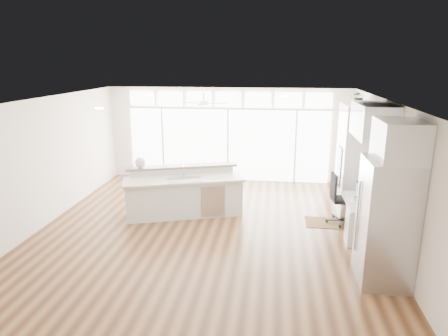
# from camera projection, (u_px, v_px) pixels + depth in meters

# --- Properties ---
(floor) EXTENTS (7.00, 8.00, 0.02)m
(floor) POSITION_uv_depth(u_px,v_px,m) (205.00, 235.00, 8.15)
(floor) COLOR #462915
(floor) RESTS_ON ground
(ceiling) EXTENTS (7.00, 8.00, 0.02)m
(ceiling) POSITION_uv_depth(u_px,v_px,m) (203.00, 101.00, 7.44)
(ceiling) COLOR white
(ceiling) RESTS_ON wall_back
(wall_back) EXTENTS (7.00, 0.04, 2.70)m
(wall_back) POSITION_uv_depth(u_px,v_px,m) (228.00, 135.00, 11.62)
(wall_back) COLOR silver
(wall_back) RESTS_ON floor
(wall_front) EXTENTS (7.00, 0.04, 2.70)m
(wall_front) POSITION_uv_depth(u_px,v_px,m) (134.00, 278.00, 3.96)
(wall_front) COLOR silver
(wall_front) RESTS_ON floor
(wall_left) EXTENTS (0.04, 8.00, 2.70)m
(wall_left) POSITION_uv_depth(u_px,v_px,m) (37.00, 165.00, 8.22)
(wall_left) COLOR silver
(wall_left) RESTS_ON floor
(wall_right) EXTENTS (0.04, 8.00, 2.70)m
(wall_right) POSITION_uv_depth(u_px,v_px,m) (391.00, 177.00, 7.36)
(wall_right) COLOR silver
(wall_right) RESTS_ON floor
(glass_wall) EXTENTS (5.80, 0.06, 2.08)m
(glass_wall) POSITION_uv_depth(u_px,v_px,m) (228.00, 145.00, 11.65)
(glass_wall) COLOR white
(glass_wall) RESTS_ON wall_back
(transom_row) EXTENTS (5.90, 0.06, 0.40)m
(transom_row) POSITION_uv_depth(u_px,v_px,m) (228.00, 99.00, 11.30)
(transom_row) COLOR white
(transom_row) RESTS_ON wall_back
(desk_window) EXTENTS (0.04, 0.85, 0.85)m
(desk_window) POSITION_uv_depth(u_px,v_px,m) (386.00, 163.00, 7.60)
(desk_window) COLOR white
(desk_window) RESTS_ON wall_right
(ceiling_fan) EXTENTS (1.16, 1.16, 0.32)m
(ceiling_fan) POSITION_uv_depth(u_px,v_px,m) (204.00, 99.00, 10.24)
(ceiling_fan) COLOR white
(ceiling_fan) RESTS_ON ceiling
(recessed_lights) EXTENTS (3.40, 3.00, 0.02)m
(recessed_lights) POSITION_uv_depth(u_px,v_px,m) (205.00, 101.00, 7.64)
(recessed_lights) COLOR white
(recessed_lights) RESTS_ON ceiling
(oven_cabinet) EXTENTS (0.64, 1.20, 2.50)m
(oven_cabinet) POSITION_uv_depth(u_px,v_px,m) (354.00, 159.00, 9.15)
(oven_cabinet) COLOR silver
(oven_cabinet) RESTS_ON floor
(desk_nook) EXTENTS (0.72, 1.30, 0.76)m
(desk_nook) POSITION_uv_depth(u_px,v_px,m) (362.00, 219.00, 7.95)
(desk_nook) COLOR silver
(desk_nook) RESTS_ON floor
(upper_cabinets) EXTENTS (0.64, 1.30, 0.64)m
(upper_cabinets) POSITION_uv_depth(u_px,v_px,m) (374.00, 121.00, 7.43)
(upper_cabinets) COLOR silver
(upper_cabinets) RESTS_ON wall_right
(refrigerator) EXTENTS (0.76, 0.90, 2.00)m
(refrigerator) POSITION_uv_depth(u_px,v_px,m) (386.00, 222.00, 6.21)
(refrigerator) COLOR #AFAFB4
(refrigerator) RESTS_ON floor
(fridge_cabinet) EXTENTS (0.64, 0.90, 0.60)m
(fridge_cabinet) POSITION_uv_depth(u_px,v_px,m) (400.00, 140.00, 5.86)
(fridge_cabinet) COLOR silver
(fridge_cabinet) RESTS_ON wall_right
(framed_photos) EXTENTS (0.06, 0.22, 0.80)m
(framed_photos) POSITION_uv_depth(u_px,v_px,m) (377.00, 163.00, 8.24)
(framed_photos) COLOR black
(framed_photos) RESTS_ON wall_right
(kitchen_island) EXTENTS (2.87, 1.80, 1.07)m
(kitchen_island) POSITION_uv_depth(u_px,v_px,m) (184.00, 193.00, 9.05)
(kitchen_island) COLOR silver
(kitchen_island) RESTS_ON floor
(rug) EXTENTS (0.89, 0.65, 0.01)m
(rug) POSITION_uv_depth(u_px,v_px,m) (326.00, 223.00, 8.73)
(rug) COLOR #3D2713
(rug) RESTS_ON floor
(office_chair) EXTENTS (0.63, 0.59, 1.11)m
(office_chair) POSITION_uv_depth(u_px,v_px,m) (342.00, 199.00, 8.58)
(office_chair) COLOR black
(office_chair) RESTS_ON floor
(fishbowl) EXTENTS (0.29, 0.29, 0.25)m
(fishbowl) POSITION_uv_depth(u_px,v_px,m) (140.00, 162.00, 9.09)
(fishbowl) COLOR silver
(fishbowl) RESTS_ON kitchen_island
(monitor) EXTENTS (0.14, 0.45, 0.37)m
(monitor) POSITION_uv_depth(u_px,v_px,m) (361.00, 192.00, 7.81)
(monitor) COLOR black
(monitor) RESTS_ON desk_nook
(keyboard) EXTENTS (0.15, 0.33, 0.02)m
(keyboard) POSITION_uv_depth(u_px,v_px,m) (351.00, 200.00, 7.88)
(keyboard) COLOR white
(keyboard) RESTS_ON desk_nook
(potted_plant) EXTENTS (0.30, 0.33, 0.26)m
(potted_plant) POSITION_uv_depth(u_px,v_px,m) (359.00, 98.00, 8.80)
(potted_plant) COLOR #255323
(potted_plant) RESTS_ON oven_cabinet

